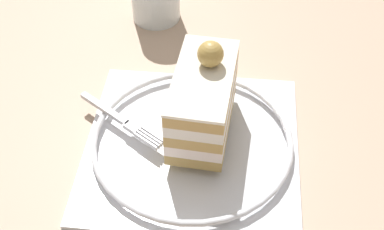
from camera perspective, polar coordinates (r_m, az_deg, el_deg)
ground_plane at (r=0.50m, az=1.39°, el=-4.37°), size 2.40×2.40×0.00m
dessert_plate at (r=0.50m, az=-0.00°, el=-3.03°), size 0.23×0.23×0.02m
cake_slice at (r=0.49m, az=1.64°, el=1.73°), size 0.12×0.08×0.09m
fork at (r=0.51m, az=-7.52°, el=-0.61°), size 0.08×0.08×0.00m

